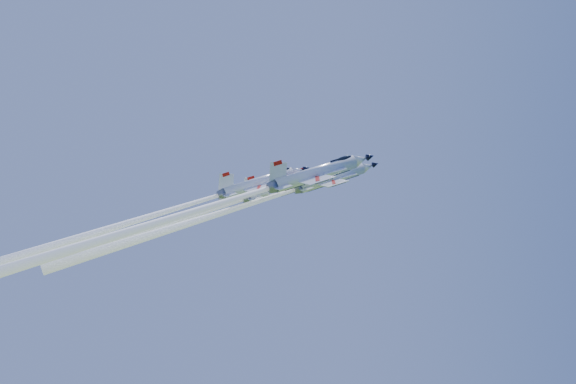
{
  "coord_description": "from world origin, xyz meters",
  "views": [
    {
      "loc": [
        2.21,
        -103.15,
        69.91
      ],
      "look_at": [
        0.0,
        0.0,
        91.51
      ],
      "focal_mm": 40.0,
      "sensor_mm": 36.0,
      "label": 1
    }
  ],
  "objects_px": {
    "jet_lead": "(234,209)",
    "jet_slot": "(137,220)",
    "jet_right": "(164,221)",
    "jet_left": "(208,210)"
  },
  "relations": [
    {
      "from": "jet_left",
      "to": "jet_lead",
      "type": "bearing_deg",
      "value": 21.0
    },
    {
      "from": "jet_lead",
      "to": "jet_left",
      "type": "xyz_separation_m",
      "value": [
        -4.91,
        4.83,
        0.66
      ]
    },
    {
      "from": "jet_lead",
      "to": "jet_slot",
      "type": "distance_m",
      "value": 15.57
    },
    {
      "from": "jet_lead",
      "to": "jet_slot",
      "type": "bearing_deg",
      "value": -90.45
    },
    {
      "from": "jet_right",
      "to": "jet_slot",
      "type": "xyz_separation_m",
      "value": [
        -4.96,
        4.24,
        0.79
      ]
    },
    {
      "from": "jet_lead",
      "to": "jet_left",
      "type": "relative_size",
      "value": 1.09
    },
    {
      "from": "jet_left",
      "to": "jet_right",
      "type": "xyz_separation_m",
      "value": [
        -4.12,
        -15.3,
        -4.28
      ]
    },
    {
      "from": "jet_left",
      "to": "jet_right",
      "type": "distance_m",
      "value": 16.41
    },
    {
      "from": "jet_lead",
      "to": "jet_slot",
      "type": "relative_size",
      "value": 0.92
    },
    {
      "from": "jet_lead",
      "to": "jet_left",
      "type": "distance_m",
      "value": 6.91
    }
  ]
}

